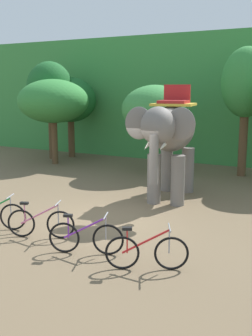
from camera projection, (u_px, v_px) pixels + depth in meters
ground_plane at (109, 218)px, 11.81m from camera, size 80.00×80.00×0.00m
foliage_hedge at (229, 98)px, 22.22m from camera, size 36.00×6.00×6.31m
tree_center at (50, 89)px, 21.28m from camera, size 2.38×2.38×5.02m
tree_right at (70, 100)px, 21.94m from camera, size 2.72×2.72×4.24m
tree_left at (53, 101)px, 19.86m from camera, size 3.41×3.41×4.10m
tree_far_right at (155, 110)px, 17.82m from camera, size 2.87×2.87×3.81m
tree_center_right at (246, 84)px, 16.89m from camera, size 2.02×2.02×5.33m
elephant at (170, 134)px, 13.40m from camera, size 2.30×4.24×3.78m
bike_pink at (41, 223)px, 10.21m from camera, size 1.61×0.76×0.92m
bike_purple at (86, 237)px, 9.21m from camera, size 1.62×0.74×0.92m
bike_red at (147, 252)px, 8.40m from camera, size 1.55×0.85×0.92m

